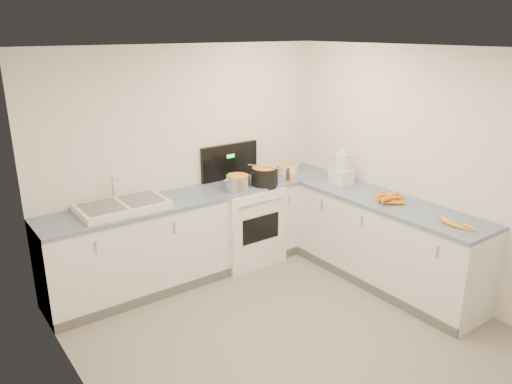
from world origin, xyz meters
TOP-DOWN VIEW (x-y plane):
  - floor at (0.00, 0.00)m, footprint 3.50×4.00m
  - ceiling at (0.00, 0.00)m, footprint 3.50×4.00m
  - wall_back at (0.00, 2.00)m, footprint 3.50×0.00m
  - wall_left at (-1.75, 0.00)m, footprint 0.00×4.00m
  - wall_right at (1.75, 0.00)m, footprint 0.00×4.00m
  - counter_back at (0.00, 1.70)m, footprint 3.50×0.62m
  - counter_right at (1.45, 0.30)m, footprint 0.62×2.20m
  - stove at (0.55, 1.69)m, footprint 0.76×0.65m
  - sink at (-0.90, 1.70)m, footprint 0.86×0.52m
  - steel_pot at (0.37, 1.53)m, footprint 0.33×0.33m
  - black_pot at (0.74, 1.53)m, footprint 0.36×0.36m
  - wooden_spoon at (0.74, 1.53)m, footprint 0.20×0.39m
  - mixing_bowl at (1.25, 1.74)m, footprint 0.30×0.30m
  - extract_bottle at (1.06, 1.50)m, footprint 0.05×0.05m
  - spice_jar at (1.09, 1.46)m, footprint 0.05×0.05m
  - food_processor at (1.48, 1.04)m, footprint 0.20×0.25m
  - carrot_pile at (1.44, 0.31)m, footprint 0.49×0.40m
  - peeled_carrots at (1.37, -0.52)m, footprint 0.13×0.41m
  - peelings at (-1.14, 1.68)m, footprint 0.16×0.25m

SIDE VIEW (x-z plane):
  - floor at x=0.00m, z-range 0.00..0.00m
  - counter_back at x=0.00m, z-range 0.00..0.94m
  - counter_right at x=1.45m, z-range 0.00..0.94m
  - stove at x=0.55m, z-range -0.21..1.15m
  - peeled_carrots at x=1.37m, z-range 0.94..0.98m
  - sink at x=-0.90m, z-range 0.82..1.13m
  - carrot_pile at x=1.44m, z-range 0.93..1.03m
  - spice_jar at x=1.09m, z-range 0.94..1.03m
  - mixing_bowl at x=1.25m, z-range 0.94..1.06m
  - extract_bottle at x=1.06m, z-range 0.94..1.07m
  - steel_pot at x=0.37m, z-range 0.92..1.12m
  - peelings at x=-1.14m, z-range 1.01..1.02m
  - black_pot at x=0.74m, z-range 0.92..1.14m
  - food_processor at x=1.48m, z-range 0.91..1.31m
  - wooden_spoon at x=0.74m, z-range 1.14..1.16m
  - wall_back at x=0.00m, z-range 0.00..2.50m
  - wall_left at x=-1.75m, z-range 0.00..2.50m
  - wall_right at x=1.75m, z-range 0.00..2.50m
  - ceiling at x=0.00m, z-range 2.50..2.50m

